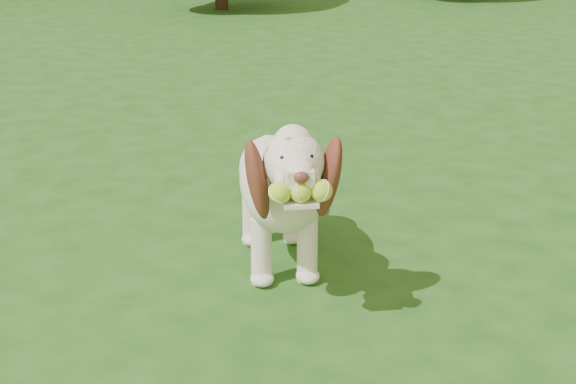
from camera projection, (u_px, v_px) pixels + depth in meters
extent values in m
plane|color=#1B4B15|center=(248.00, 305.00, 3.19)|extent=(80.00, 80.00, 0.00)
ellipsoid|color=white|center=(278.00, 182.00, 3.45)|extent=(0.38, 0.61, 0.31)
ellipsoid|color=white|center=(285.00, 193.00, 3.23)|extent=(0.34, 0.34, 0.30)
ellipsoid|color=white|center=(272.00, 168.00, 3.64)|extent=(0.31, 0.31, 0.27)
cylinder|color=white|center=(289.00, 183.00, 3.10)|extent=(0.19, 0.26, 0.23)
sphere|color=white|center=(293.00, 162.00, 2.95)|extent=(0.24, 0.24, 0.21)
sphere|color=white|center=(293.00, 144.00, 2.95)|extent=(0.15, 0.15, 0.14)
cube|color=white|center=(299.00, 175.00, 2.84)|extent=(0.10, 0.13, 0.06)
ellipsoid|color=#592D28|center=(302.00, 178.00, 2.78)|extent=(0.05, 0.04, 0.04)
cube|color=white|center=(299.00, 200.00, 2.86)|extent=(0.13, 0.15, 0.01)
ellipsoid|color=brown|center=(257.00, 180.00, 2.97)|extent=(0.14, 0.20, 0.32)
ellipsoid|color=brown|center=(329.00, 177.00, 3.00)|extent=(0.14, 0.21, 0.32)
cylinder|color=white|center=(268.00, 151.00, 3.74)|extent=(0.07, 0.15, 0.12)
cylinder|color=white|center=(261.00, 251.00, 3.32)|extent=(0.09, 0.09, 0.26)
cylinder|color=white|center=(307.00, 249.00, 3.34)|extent=(0.09, 0.09, 0.26)
cylinder|color=white|center=(252.00, 214.00, 3.68)|extent=(0.09, 0.09, 0.26)
cylinder|color=white|center=(293.00, 212.00, 3.70)|extent=(0.09, 0.09, 0.26)
sphere|color=#BEF13C|center=(279.00, 193.00, 2.80)|extent=(0.08, 0.08, 0.07)
sphere|color=#BEF13C|center=(301.00, 192.00, 2.81)|extent=(0.08, 0.08, 0.07)
sphere|color=#BEF13C|center=(322.00, 191.00, 2.82)|extent=(0.08, 0.08, 0.07)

